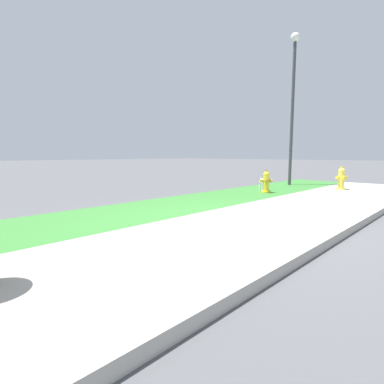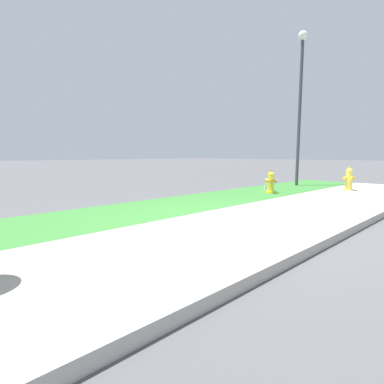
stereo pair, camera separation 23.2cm
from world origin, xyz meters
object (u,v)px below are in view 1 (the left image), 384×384
fire_hydrant_near_corner (341,179)px  fire_hydrant_across_street (266,182)px  small_white_dog (264,182)px  street_lamp (293,88)px

fire_hydrant_near_corner → fire_hydrant_across_street: fire_hydrant_near_corner is taller
fire_hydrant_near_corner → small_white_dog: (-1.88, 1.70, -0.10)m
small_white_dog → street_lamp: street_lamp is taller
fire_hydrant_across_street → fire_hydrant_near_corner: bearing=-158.3°
fire_hydrant_near_corner → fire_hydrant_across_street: 2.70m
fire_hydrant_near_corner → small_white_dog: 2.53m
small_white_dog → street_lamp: bearing=135.6°
fire_hydrant_across_street → street_lamp: 4.14m
fire_hydrant_across_street → small_white_dog: (0.46, 0.35, -0.07)m
fire_hydrant_across_street → small_white_dog: fire_hydrant_across_street is taller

